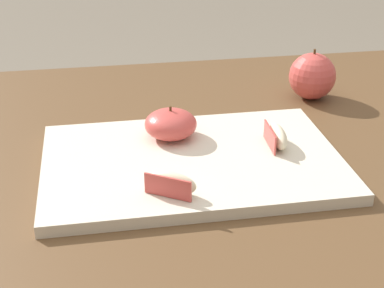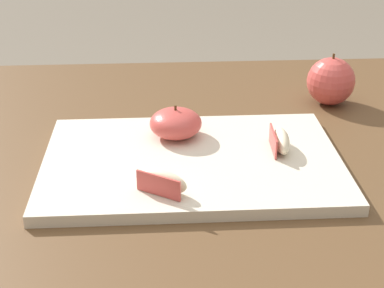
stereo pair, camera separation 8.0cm
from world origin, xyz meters
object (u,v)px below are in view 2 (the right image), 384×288
object	(u,v)px
apple_wedge_front	(281,141)
apple_wedge_right	(163,182)
apple_half_skin_up	(176,123)
cutting_board	(192,162)
whole_apple_pink_lady	(331,81)

from	to	relation	value
apple_wedge_front	apple_wedge_right	bearing A→B (deg)	-148.14
apple_half_skin_up	apple_wedge_front	bearing A→B (deg)	-20.11
apple_wedge_right	cutting_board	bearing A→B (deg)	65.31
apple_wedge_right	whole_apple_pink_lady	world-z (taller)	whole_apple_pink_lady
apple_half_skin_up	apple_wedge_front	world-z (taller)	apple_half_skin_up
apple_half_skin_up	whole_apple_pink_lady	size ratio (longest dim) A/B	0.85
apple_wedge_front	whole_apple_pink_lady	world-z (taller)	whole_apple_pink_lady
cutting_board	apple_wedge_right	xyz separation A→B (m)	(-0.04, -0.09, 0.02)
cutting_board	apple_half_skin_up	bearing A→B (deg)	106.51
apple_half_skin_up	apple_wedge_front	distance (m)	0.15
whole_apple_pink_lady	cutting_board	bearing A→B (deg)	-139.36
cutting_board	apple_wedge_right	size ratio (longest dim) A/B	6.16
cutting_board	whole_apple_pink_lady	distance (m)	0.33
apple_wedge_right	whole_apple_pink_lady	distance (m)	0.42
cutting_board	whole_apple_pink_lady	xyz separation A→B (m)	(0.25, 0.22, 0.03)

